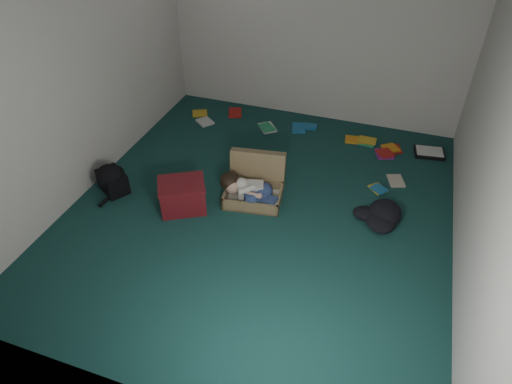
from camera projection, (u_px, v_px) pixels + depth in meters
The scene contains 12 objects.
floor at pixel (260, 209), 5.00m from camera, with size 4.50×4.50×0.00m, color #153D3A.
wall_back at pixel (317, 25), 5.86m from camera, with size 4.50×4.50×0.00m, color silver.
wall_front at pixel (132, 279), 2.52m from camera, with size 4.50×4.50×0.00m, color silver.
wall_left at pixel (78, 72), 4.71m from camera, with size 4.50×4.50×0.00m, color silver.
wall_right at pixel (496, 139), 3.68m from camera, with size 4.50×4.50×0.00m, color silver.
suitcase at pixel (255, 184), 5.12m from camera, with size 0.71×0.70×0.46m.
person at pixel (249, 190), 4.98m from camera, with size 0.70×0.34×0.29m.
maroon_bin at pixel (183, 196), 4.91m from camera, with size 0.62×0.58×0.34m.
backpack at pixel (113, 181), 5.18m from camera, with size 0.44×0.35×0.27m, color black, non-canonical shape.
clothing_pile at pixel (374, 213), 4.84m from camera, with size 0.42×0.35×0.13m, color black, non-canonical shape.
paper_tray at pixel (429, 153), 5.84m from camera, with size 0.40×0.32×0.05m.
book_scatter at pixel (311, 139), 6.13m from camera, with size 3.09×1.42×0.02m.
Camera 1 is at (1.20, -3.62, 3.24)m, focal length 32.00 mm.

